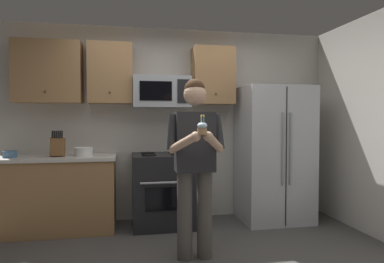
% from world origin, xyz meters
% --- Properties ---
extents(wall_back, '(4.40, 0.10, 2.60)m').
position_xyz_m(wall_back, '(0.00, 1.75, 1.30)').
color(wall_back, beige).
rests_on(wall_back, ground).
extents(oven_range, '(0.76, 0.70, 0.93)m').
position_xyz_m(oven_range, '(-0.15, 1.36, 0.46)').
color(oven_range, black).
rests_on(oven_range, ground).
extents(microwave, '(0.74, 0.41, 0.40)m').
position_xyz_m(microwave, '(-0.15, 1.48, 1.72)').
color(microwave, '#9EA0A5').
extents(refrigerator, '(0.90, 0.75, 1.80)m').
position_xyz_m(refrigerator, '(1.35, 1.32, 0.90)').
color(refrigerator, '#B7BABF').
rests_on(refrigerator, ground).
extents(cabinet_row_upper, '(2.78, 0.36, 0.76)m').
position_xyz_m(cabinet_row_upper, '(-0.72, 1.53, 1.95)').
color(cabinet_row_upper, '#9E7247').
extents(counter_left, '(1.44, 0.66, 0.92)m').
position_xyz_m(counter_left, '(-1.45, 1.38, 0.46)').
color(counter_left, '#9E7247').
rests_on(counter_left, ground).
extents(knife_block, '(0.16, 0.15, 0.32)m').
position_xyz_m(knife_block, '(-1.42, 1.33, 1.04)').
color(knife_block, brown).
rests_on(knife_block, counter_left).
extents(bowl_large_white, '(0.23, 0.23, 0.10)m').
position_xyz_m(bowl_large_white, '(-1.12, 1.35, 0.98)').
color(bowl_large_white, white).
rests_on(bowl_large_white, counter_left).
extents(bowl_small_colored, '(0.16, 0.16, 0.08)m').
position_xyz_m(bowl_small_colored, '(-1.95, 1.33, 0.96)').
color(bowl_small_colored, '#4C7299').
rests_on(bowl_small_colored, counter_left).
extents(person, '(0.60, 0.48, 1.76)m').
position_xyz_m(person, '(0.06, 0.25, 1.00)').
color(person, '#4C4742').
rests_on(person, ground).
extents(cupcake, '(0.09, 0.09, 0.17)m').
position_xyz_m(cupcake, '(0.06, -0.08, 1.29)').
color(cupcake, '#A87F56').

